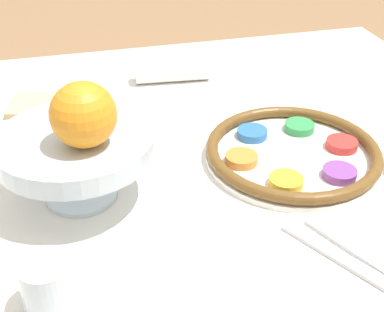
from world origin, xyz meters
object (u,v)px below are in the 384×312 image
fruit_stand (75,148)px  orange_fruit (83,115)px  napkin_roll (172,71)px  bread_plate (35,109)px  seder_plate (293,152)px  cup_near (48,286)px

fruit_stand → orange_fruit: size_ratio=2.53×
napkin_roll → fruit_stand: bearing=58.8°
bread_plate → napkin_roll: size_ratio=1.08×
seder_plate → fruit_stand: bearing=2.2°
seder_plate → orange_fruit: 0.36m
fruit_stand → cup_near: 0.22m
orange_fruit → bread_plate: orange_fruit is taller
cup_near → fruit_stand: bearing=-103.9°
orange_fruit → fruit_stand: bearing=-60.0°
seder_plate → napkin_roll: 0.38m
fruit_stand → orange_fruit: bearing=120.0°
napkin_roll → cup_near: 0.64m
seder_plate → cup_near: size_ratio=4.22×
fruit_stand → cup_near: size_ratio=3.34×
fruit_stand → bread_plate: bearing=-77.7°
fruit_stand → bread_plate: fruit_stand is taller
napkin_roll → seder_plate: bearing=109.1°
napkin_roll → cup_near: size_ratio=2.37×
seder_plate → napkin_roll: bearing=-70.9°
cup_near → seder_plate: bearing=-150.9°
fruit_stand → seder_plate: bearing=-177.8°
fruit_stand → cup_near: bearing=76.1°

